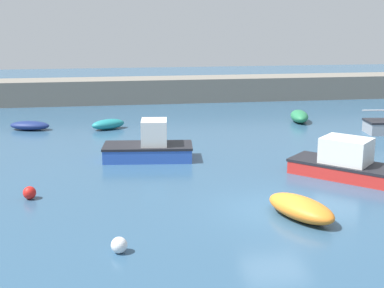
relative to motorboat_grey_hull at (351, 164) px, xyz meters
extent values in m
cube|color=#2D5170|center=(-4.60, -3.50, -0.75)|extent=(120.00, 120.00, 0.20)
cube|color=slate|center=(-4.60, 24.20, 0.36)|extent=(61.60, 3.48, 2.02)
cube|color=red|center=(0.11, -0.11, -0.37)|extent=(5.38, 5.41, 0.56)
cube|color=black|center=(0.11, -0.11, -0.02)|extent=(5.48, 5.51, 0.12)
cube|color=silver|center=(-0.19, 0.20, 0.55)|extent=(2.59, 2.59, 1.27)
cube|color=#2D56B7|center=(-8.83, 4.75, -0.32)|extent=(4.64, 2.49, 0.66)
cube|color=black|center=(-8.83, 4.75, 0.07)|extent=(4.74, 2.53, 0.12)
cube|color=silver|center=(-8.50, 4.71, 0.72)|extent=(1.45, 1.68, 1.40)
ellipsoid|color=teal|center=(-10.81, 12.76, -0.32)|extent=(2.48, 1.88, 0.66)
ellipsoid|color=orange|center=(-4.01, -4.41, -0.26)|extent=(2.47, 3.35, 0.78)
ellipsoid|color=#287A4C|center=(2.38, 13.20, -0.25)|extent=(1.72, 2.93, 0.81)
ellipsoid|color=navy|center=(-15.85, 13.33, -0.36)|extent=(2.82, 1.81, 0.58)
sphere|color=red|center=(-14.02, -0.68, -0.39)|extent=(0.52, 0.52, 0.52)
sphere|color=white|center=(-10.59, -6.33, -0.39)|extent=(0.51, 0.51, 0.51)
camera|label=1|loc=(-10.76, -21.86, 6.48)|focal=50.00mm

